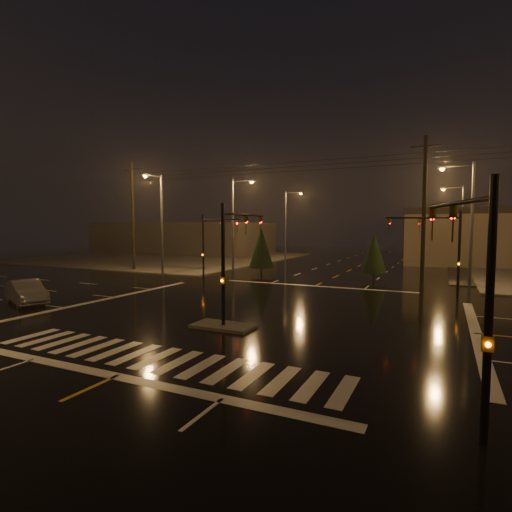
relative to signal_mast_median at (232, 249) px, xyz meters
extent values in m
plane|color=black|center=(0.00, 3.07, -3.75)|extent=(140.00, 140.00, 0.00)
cube|color=#4B4843|center=(-30.00, 33.07, -3.69)|extent=(36.00, 36.00, 0.12)
cube|color=#4B4843|center=(0.00, -0.93, -3.68)|extent=(3.00, 1.60, 0.15)
cube|color=beige|center=(0.00, -5.93, -3.75)|extent=(15.00, 2.60, 0.01)
cube|color=beige|center=(0.00, -7.93, -3.75)|extent=(16.00, 0.50, 0.01)
cube|color=beige|center=(0.00, 14.07, -3.75)|extent=(16.00, 0.50, 0.01)
cube|color=#3E3936|center=(-35.00, 45.07, -0.95)|extent=(30.00, 18.00, 5.60)
cylinder|color=black|center=(0.00, -0.93, -0.75)|extent=(0.18, 0.18, 6.00)
cylinder|color=black|center=(0.00, 1.32, 1.75)|extent=(0.12, 4.50, 0.12)
imported|color=#594707|center=(0.00, 3.35, 1.70)|extent=(0.16, 0.20, 1.00)
cube|color=#594707|center=(0.00, -0.93, -1.45)|extent=(0.25, 0.18, 0.35)
cylinder|color=black|center=(10.50, 13.57, -0.75)|extent=(0.18, 0.18, 6.00)
cylinder|color=black|center=(8.15, 12.72, 1.75)|extent=(4.74, 1.82, 0.12)
imported|color=#594707|center=(6.04, 11.95, 1.70)|extent=(0.24, 0.22, 1.00)
cube|color=#594707|center=(10.50, 13.57, -1.45)|extent=(0.25, 0.18, 0.35)
cylinder|color=black|center=(-10.50, 13.57, -0.75)|extent=(0.18, 0.18, 6.00)
cylinder|color=black|center=(-8.15, 12.72, 1.75)|extent=(4.74, 1.82, 0.12)
imported|color=#594707|center=(-6.04, 11.95, 1.70)|extent=(0.24, 0.22, 1.00)
cube|color=#594707|center=(-10.50, 13.57, -1.45)|extent=(0.25, 0.18, 0.35)
cylinder|color=black|center=(10.50, -7.43, -0.75)|extent=(0.18, 0.18, 6.00)
cylinder|color=black|center=(9.82, -5.55, 1.75)|extent=(1.48, 3.80, 0.12)
imported|color=#594707|center=(9.20, -3.86, 1.70)|extent=(0.22, 0.24, 1.00)
cube|color=#594707|center=(10.50, -7.43, -1.45)|extent=(0.25, 0.18, 0.35)
cylinder|color=#38383A|center=(-11.50, 21.07, 1.25)|extent=(0.24, 0.24, 10.00)
cylinder|color=#38383A|center=(-10.30, 21.07, 6.05)|extent=(2.40, 0.14, 0.14)
cube|color=#38383A|center=(-9.20, 21.07, 6.00)|extent=(0.70, 0.30, 0.18)
sphere|color=orange|center=(-9.20, 21.07, 5.87)|extent=(0.32, 0.32, 0.32)
cylinder|color=#38383A|center=(-11.50, 37.07, 1.25)|extent=(0.24, 0.24, 10.00)
cylinder|color=#38383A|center=(-10.30, 37.07, 6.05)|extent=(2.40, 0.14, 0.14)
cube|color=#38383A|center=(-9.20, 37.07, 6.00)|extent=(0.70, 0.30, 0.18)
sphere|color=orange|center=(-9.20, 37.07, 5.87)|extent=(0.32, 0.32, 0.32)
cylinder|color=#38383A|center=(11.50, 19.07, 1.25)|extent=(0.24, 0.24, 10.00)
cylinder|color=#38383A|center=(10.30, 19.07, 6.05)|extent=(2.40, 0.14, 0.14)
cube|color=#38383A|center=(9.20, 19.07, 6.00)|extent=(0.70, 0.30, 0.18)
sphere|color=orange|center=(9.20, 19.07, 5.87)|extent=(0.32, 0.32, 0.32)
cylinder|color=#38383A|center=(11.50, 39.07, 1.25)|extent=(0.24, 0.24, 10.00)
cylinder|color=#38383A|center=(10.30, 39.07, 6.05)|extent=(2.40, 0.14, 0.14)
cube|color=#38383A|center=(9.20, 39.07, 6.00)|extent=(0.70, 0.30, 0.18)
sphere|color=orange|center=(9.20, 39.07, 5.87)|extent=(0.32, 0.32, 0.32)
cylinder|color=#38383A|center=(-16.00, 14.57, 1.25)|extent=(0.24, 0.24, 10.00)
cylinder|color=#38383A|center=(-16.00, 13.37, 6.05)|extent=(0.14, 2.40, 0.14)
cube|color=#38383A|center=(-16.00, 12.27, 6.00)|extent=(0.30, 0.70, 0.18)
sphere|color=orange|center=(-16.00, 12.27, 5.87)|extent=(0.32, 0.32, 0.32)
cylinder|color=black|center=(-22.00, 17.07, 2.25)|extent=(0.32, 0.32, 12.00)
cube|color=black|center=(-22.00, 17.07, 7.45)|extent=(2.20, 0.12, 0.12)
cylinder|color=black|center=(8.00, 17.07, 2.25)|extent=(0.32, 0.32, 12.00)
cube|color=black|center=(8.00, 17.07, 7.45)|extent=(2.20, 0.12, 0.12)
cylinder|color=black|center=(-7.40, 19.67, -3.40)|extent=(0.18, 0.18, 0.70)
cone|color=black|center=(-7.40, 19.67, -1.03)|extent=(2.58, 2.58, 4.03)
cylinder|color=black|center=(3.81, 19.70, -3.40)|extent=(0.18, 0.18, 0.70)
cone|color=black|center=(3.81, 19.70, -1.26)|extent=(2.30, 2.30, 3.59)
imported|color=#5B5D63|center=(-14.37, -1.04, -3.00)|extent=(4.86, 3.20, 1.51)
camera|label=1|loc=(9.57, -17.44, 1.12)|focal=28.00mm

